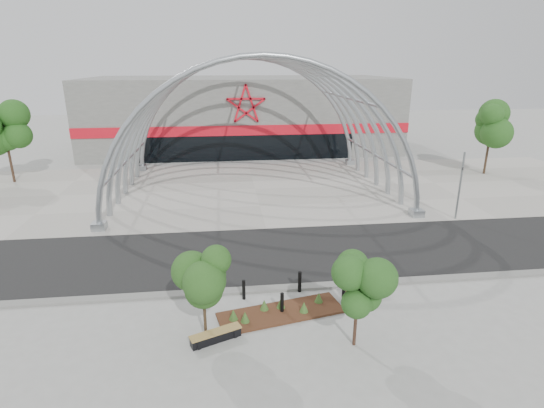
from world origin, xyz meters
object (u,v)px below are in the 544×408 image
at_px(bollard_2, 244,290).
at_px(street_tree_1, 358,282).
at_px(bench_0, 216,336).
at_px(bench_1, 363,292).
at_px(signal_pole, 460,185).
at_px(street_tree_0, 203,277).

bearing_deg(bollard_2, street_tree_1, -43.42).
distance_m(bench_0, bench_1, 6.74).
height_order(signal_pole, street_tree_0, signal_pole).
bearing_deg(bench_0, bench_1, 21.05).
bearing_deg(street_tree_1, bench_0, 170.84).
bearing_deg(bollard_2, bench_0, -112.96).
distance_m(signal_pole, street_tree_0, 18.90).
distance_m(bench_1, bollard_2, 5.14).
distance_m(signal_pole, street_tree_1, 15.62).
relative_size(bench_1, bollard_2, 2.00).
height_order(bench_1, bollard_2, bollard_2).
bearing_deg(street_tree_0, bench_0, -36.07).
relative_size(signal_pole, street_tree_0, 1.28).
distance_m(signal_pole, bollard_2, 16.38).
distance_m(street_tree_0, bollard_2, 3.56).
height_order(street_tree_0, bench_0, street_tree_0).
xyz_separation_m(signal_pole, bollard_2, (-14.09, -8.15, -1.85)).
bearing_deg(street_tree_0, bollard_2, 58.30).
distance_m(signal_pole, bench_0, 18.87).
xyz_separation_m(street_tree_0, bollard_2, (1.54, 2.49, -2.03)).
xyz_separation_m(bench_1, bollard_2, (-5.12, 0.34, 0.26)).
bearing_deg(signal_pole, bench_1, -136.59).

